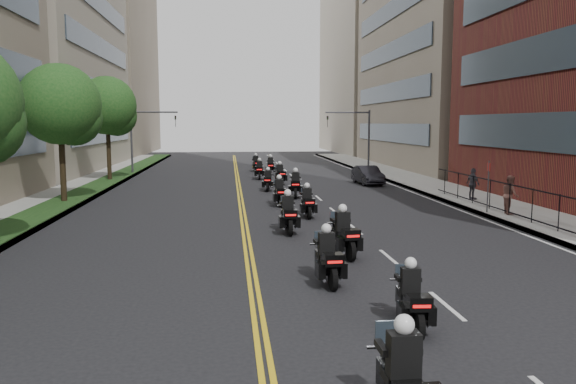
% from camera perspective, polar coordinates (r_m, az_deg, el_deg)
% --- Properties ---
extents(sidewalk_right, '(4.00, 90.00, 0.15)m').
position_cam_1_polar(sidewalk_right, '(36.02, 17.08, -0.28)').
color(sidewalk_right, gray).
rests_on(sidewalk_right, ground).
extents(sidewalk_left, '(4.00, 90.00, 0.15)m').
position_cam_1_polar(sidewalk_left, '(34.61, -22.59, -0.80)').
color(sidewalk_left, gray).
rests_on(sidewalk_left, ground).
extents(grass_strip, '(2.00, 90.00, 0.04)m').
position_cam_1_polar(grass_strip, '(34.38, -21.32, -0.63)').
color(grass_strip, black).
rests_on(grass_strip, sidewalk_left).
extents(building_right_tan, '(15.11, 28.00, 30.00)m').
position_cam_1_polar(building_right_tan, '(61.53, 17.38, 16.58)').
color(building_right_tan, '#7C6E5B').
rests_on(building_right_tan, ground).
extents(building_right_far, '(15.00, 28.00, 26.00)m').
position_cam_1_polar(building_right_far, '(89.45, 9.57, 12.41)').
color(building_right_far, gray).
rests_on(building_right_far, ground).
extents(building_left_far, '(16.00, 28.00, 26.00)m').
position_cam_1_polar(building_left_far, '(88.56, -19.39, 12.17)').
color(building_left_far, '#7C6E5B').
rests_on(building_left_far, ground).
extents(iron_fence, '(0.05, 28.00, 1.50)m').
position_cam_1_polar(iron_fence, '(24.04, 27.07, -2.27)').
color(iron_fence, black).
rests_on(iron_fence, sidewalk_right).
extents(street_trees, '(4.40, 38.40, 7.98)m').
position_cam_1_polar(street_trees, '(27.96, -24.94, 7.75)').
color(street_trees, '#302315').
rests_on(street_trees, ground).
extents(traffic_signal_right, '(4.09, 0.20, 5.60)m').
position_cam_1_polar(traffic_signal_right, '(51.20, 7.18, 6.12)').
color(traffic_signal_right, '#3F3F44').
rests_on(traffic_signal_right, ground).
extents(traffic_signal_left, '(4.09, 0.20, 5.60)m').
position_cam_1_polar(traffic_signal_left, '(50.43, -14.56, 5.93)').
color(traffic_signal_left, '#3F3F44').
rests_on(traffic_signal_left, ground).
extents(motorcycle_1, '(0.55, 2.11, 1.56)m').
position_cam_1_polar(motorcycle_1, '(12.73, 12.41, -10.74)').
color(motorcycle_1, black).
rests_on(motorcycle_1, ground).
extents(motorcycle_2, '(0.55, 2.27, 1.67)m').
position_cam_1_polar(motorcycle_2, '(15.80, 4.01, -6.92)').
color(motorcycle_2, black).
rests_on(motorcycle_2, ground).
extents(motorcycle_3, '(0.69, 2.38, 1.76)m').
position_cam_1_polar(motorcycle_3, '(18.99, 5.68, -4.46)').
color(motorcycle_3, black).
rests_on(motorcycle_3, ground).
extents(motorcycle_4, '(0.55, 2.40, 1.77)m').
position_cam_1_polar(motorcycle_4, '(22.93, 0.01, -2.42)').
color(motorcycle_4, black).
rests_on(motorcycle_4, ground).
extents(motorcycle_5, '(0.50, 2.21, 1.63)m').
position_cam_1_polar(motorcycle_5, '(26.74, 1.97, -1.19)').
color(motorcycle_5, black).
rests_on(motorcycle_5, ground).
extents(motorcycle_6, '(0.54, 2.29, 1.69)m').
position_cam_1_polar(motorcycle_6, '(30.41, -0.87, -0.15)').
color(motorcycle_6, black).
rests_on(motorcycle_6, ground).
extents(motorcycle_7, '(0.70, 2.42, 1.79)m').
position_cam_1_polar(motorcycle_7, '(33.73, 0.78, 0.63)').
color(motorcycle_7, black).
rests_on(motorcycle_7, ground).
extents(motorcycle_8, '(0.62, 2.12, 1.57)m').
position_cam_1_polar(motorcycle_8, '(37.18, -2.05, 1.09)').
color(motorcycle_8, black).
rests_on(motorcycle_8, ground).
extents(motorcycle_9, '(0.63, 2.29, 1.69)m').
position_cam_1_polar(motorcycle_9, '(41.06, -0.81, 1.72)').
color(motorcycle_9, black).
rests_on(motorcycle_9, ground).
extents(motorcycle_10, '(0.58, 2.30, 1.70)m').
position_cam_1_polar(motorcycle_10, '(44.86, -2.91, 2.17)').
color(motorcycle_10, black).
rests_on(motorcycle_10, ground).
extents(motorcycle_11, '(0.59, 2.40, 1.77)m').
position_cam_1_polar(motorcycle_11, '(48.52, -1.79, 2.58)').
color(motorcycle_11, black).
rests_on(motorcycle_11, ground).
extents(motorcycle_12, '(0.64, 2.29, 1.69)m').
position_cam_1_polar(motorcycle_12, '(51.89, -3.26, 2.82)').
color(motorcycle_12, black).
rests_on(motorcycle_12, ground).
extents(parked_sedan, '(1.67, 4.15, 1.34)m').
position_cam_1_polar(parked_sedan, '(41.49, 8.11, 1.71)').
color(parked_sedan, black).
rests_on(parked_sedan, ground).
extents(pedestrian_b, '(0.83, 1.00, 1.85)m').
position_cam_1_polar(pedestrian_b, '(28.67, 21.65, -0.26)').
color(pedestrian_b, brown).
rests_on(pedestrian_b, sidewalk_right).
extents(pedestrian_c, '(0.66, 1.11, 1.78)m').
position_cam_1_polar(pedestrian_c, '(33.43, 18.27, 0.79)').
color(pedestrian_c, '#46454D').
rests_on(pedestrian_c, sidewalk_right).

